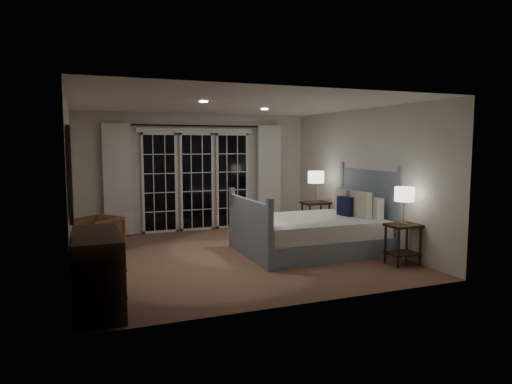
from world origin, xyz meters
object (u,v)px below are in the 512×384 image
object	(u,v)px
nightstand_left	(403,238)
armchair	(98,234)
dresser	(97,272)
bed	(315,232)
lamp_left	(404,195)
nightstand_right	(315,213)
lamp_right	(316,177)

from	to	relation	value
nightstand_left	armchair	size ratio (longest dim) A/B	0.94
nightstand_left	dresser	distance (m)	4.49
bed	lamp_left	world-z (taller)	bed
nightstand_right	nightstand_left	bearing A→B (deg)	-87.14
armchair	nightstand_left	bearing A→B (deg)	20.44
nightstand_right	armchair	size ratio (longest dim) A/B	1.02
armchair	nightstand_right	bearing A→B (deg)	50.23
nightstand_right	lamp_left	distance (m)	2.62
dresser	nightstand_right	bearing A→B (deg)	33.22
lamp_right	nightstand_left	bearing A→B (deg)	-87.14
lamp_right	dresser	size ratio (longest dim) A/B	0.51
nightstand_left	lamp_left	distance (m)	0.67
nightstand_left	nightstand_right	world-z (taller)	nightstand_right
nightstand_right	dresser	distance (m)	5.20
lamp_left	dresser	xyz separation A→B (m)	(-4.48, -0.31, -0.65)
lamp_left	lamp_right	distance (m)	2.55
lamp_right	dresser	bearing A→B (deg)	-146.78
lamp_right	nightstand_right	bearing A→B (deg)	0.00
nightstand_left	armchair	world-z (taller)	nightstand_left
nightstand_left	nightstand_right	bearing A→B (deg)	92.86
nightstand_right	armchair	xyz separation A→B (m)	(-4.22, 0.13, -0.15)
dresser	lamp_left	bearing A→B (deg)	3.93
lamp_right	dresser	world-z (taller)	lamp_right
bed	nightstand_left	distance (m)	1.53
lamp_left	armchair	size ratio (longest dim) A/B	0.85
nightstand_right	lamp_right	world-z (taller)	lamp_right
lamp_left	lamp_right	bearing A→B (deg)	92.86
bed	lamp_left	size ratio (longest dim) A/B	4.16
nightstand_left	nightstand_right	distance (m)	2.55
bed	nightstand_left	world-z (taller)	bed
lamp_left	armchair	world-z (taller)	lamp_left
lamp_left	lamp_right	size ratio (longest dim) A/B	0.91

